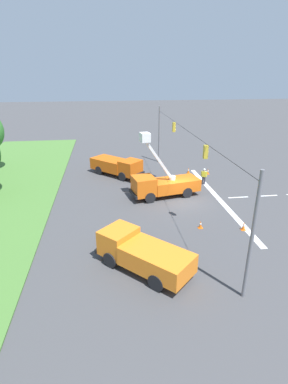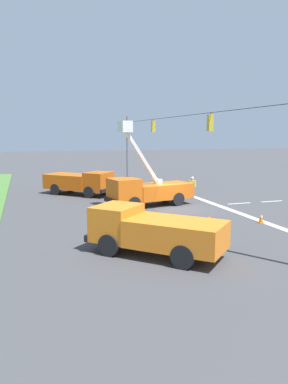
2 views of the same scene
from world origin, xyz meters
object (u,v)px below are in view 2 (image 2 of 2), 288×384
object	(u,v)px
utility_truck_support_near	(153,230)
traffic_cone_mid_right	(192,188)
traffic_cone_mid_left	(169,187)
utility_truck_support_far	(80,182)
traffic_cone_near_bucket	(261,217)
road_worker	(192,186)
traffic_cone_foreground_left	(99,231)
utility_truck_bucket_lift	(147,189)
traffic_cone_lane_edge_a	(209,219)
traffic_cone_foreground_right	(116,193)

from	to	relation	value
utility_truck_support_near	traffic_cone_mid_right	distance (m)	19.72
traffic_cone_mid_left	traffic_cone_mid_right	bearing A→B (deg)	-104.84
utility_truck_support_far	traffic_cone_mid_right	size ratio (longest dim) A/B	9.46
utility_truck_support_near	utility_truck_support_far	size ratio (longest dim) A/B	0.97
traffic_cone_mid_left	traffic_cone_near_bucket	distance (m)	13.83
utility_truck_support_near	road_worker	size ratio (longest dim) A/B	3.38
utility_truck_support_near	traffic_cone_foreground_left	xyz separation A→B (m)	(3.88, 1.67, -0.85)
traffic_cone_mid_right	utility_truck_bucket_lift	bearing A→B (deg)	132.21
traffic_cone_mid_right	traffic_cone_lane_edge_a	distance (m)	13.43
utility_truck_bucket_lift	utility_truck_support_far	xyz separation A→B (m)	(6.94, 4.03, -0.14)
utility_truck_support_near	traffic_cone_foreground_right	world-z (taller)	utility_truck_support_near
road_worker	traffic_cone_foreground_right	world-z (taller)	road_worker
traffic_cone_foreground_right	utility_truck_support_far	bearing A→B (deg)	59.11
utility_truck_support_near	road_worker	bearing A→B (deg)	-31.35
utility_truck_support_near	traffic_cone_foreground_right	size ratio (longest dim) A/B	10.22
traffic_cone_foreground_right	traffic_cone_lane_edge_a	xyz separation A→B (m)	(-11.78, -2.88, 0.03)
utility_truck_bucket_lift	traffic_cone_near_bucket	size ratio (longest dim) A/B	10.02
traffic_cone_mid_left	utility_truck_bucket_lift	bearing A→B (deg)	146.13
traffic_cone_foreground_right	traffic_cone_mid_left	world-z (taller)	traffic_cone_mid_left
utility_truck_support_near	road_worker	world-z (taller)	utility_truck_support_near
utility_truck_support_far	traffic_cone_mid_right	xyz separation A→B (m)	(-0.98, -10.60, -0.85)
traffic_cone_foreground_left	traffic_cone_lane_edge_a	bearing A→B (deg)	-85.00
road_worker	traffic_cone_mid_right	world-z (taller)	road_worker
utility_truck_support_near	traffic_cone_foreground_left	bearing A→B (deg)	23.33
utility_truck_bucket_lift	traffic_cone_mid_right	world-z (taller)	utility_truck_bucket_lift
traffic_cone_mid_left	traffic_cone_foreground_right	bearing A→B (deg)	103.49
traffic_cone_mid_right	traffic_cone_near_bucket	xyz separation A→B (m)	(-13.25, 1.64, 0.02)
traffic_cone_mid_right	traffic_cone_near_bucket	bearing A→B (deg)	172.93
utility_truck_support_near	utility_truck_support_far	distance (m)	17.99
traffic_cone_foreground_left	traffic_cone_lane_edge_a	xyz separation A→B (m)	(0.59, -6.80, 0.03)
traffic_cone_foreground_left	utility_truck_support_near	bearing A→B (deg)	-156.67
utility_truck_support_near	road_worker	distance (m)	16.13
utility_truck_support_far	traffic_cone_foreground_left	distance (m)	14.17
traffic_cone_near_bucket	traffic_cone_foreground_left	bearing A→B (deg)	89.31
traffic_cone_foreground_right	traffic_cone_mid_right	bearing A→B (deg)	-84.46
utility_truck_bucket_lift	traffic_cone_mid_left	distance (m)	7.93
utility_truck_support_near	traffic_cone_foreground_left	distance (m)	4.31
traffic_cone_foreground_left	traffic_cone_foreground_right	bearing A→B (deg)	-17.56
utility_truck_support_far	road_worker	xyz separation A→B (m)	(-4.21, -9.03, -0.16)
utility_truck_bucket_lift	utility_truck_support_near	size ratio (longest dim) A/B	1.16
traffic_cone_foreground_right	traffic_cone_near_bucket	distance (m)	13.89
utility_truck_support_near	utility_truck_bucket_lift	bearing A→B (deg)	-17.04
utility_truck_bucket_lift	traffic_cone_near_bucket	xyz separation A→B (m)	(-7.29, -4.93, -0.97)
utility_truck_bucket_lift	road_worker	distance (m)	5.71
traffic_cone_foreground_left	road_worker	bearing A→B (deg)	-45.48
utility_truck_bucket_lift	traffic_cone_mid_right	size ratio (longest dim) A/B	10.63
traffic_cone_mid_left	traffic_cone_near_bucket	xyz separation A→B (m)	(-13.82, -0.54, -0.01)
road_worker	traffic_cone_mid_left	distance (m)	3.91
traffic_cone_near_bucket	traffic_cone_mid_left	bearing A→B (deg)	2.23
traffic_cone_mid_left	traffic_cone_mid_right	size ratio (longest dim) A/B	1.08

